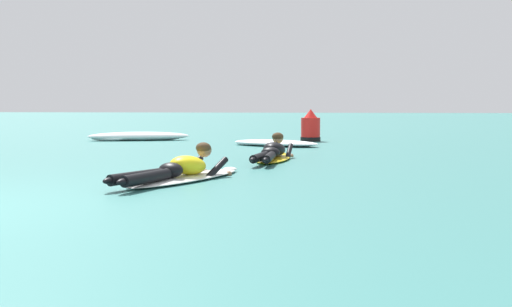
{
  "coord_description": "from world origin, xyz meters",
  "views": [
    {
      "loc": [
        4.05,
        -5.06,
        1.02
      ],
      "look_at": [
        2.79,
        4.58,
        0.23
      ],
      "focal_mm": 42.13,
      "sensor_mm": 36.0,
      "label": 1
    }
  ],
  "objects": [
    {
      "name": "ground_plane",
      "position": [
        0.0,
        10.0,
        0.0
      ],
      "size": [
        120.0,
        120.0,
        0.0
      ],
      "primitive_type": "plane",
      "color": "#387A75"
    },
    {
      "name": "whitewater_front",
      "position": [
        -1.47,
        11.42,
        0.12
      ],
      "size": [
        2.92,
        1.5,
        0.25
      ],
      "color": "white",
      "rests_on": "ground"
    },
    {
      "name": "surfer_far",
      "position": [
        2.95,
        5.74,
        0.14
      ],
      "size": [
        0.67,
        2.52,
        0.53
      ],
      "color": "yellow",
      "rests_on": "ground"
    },
    {
      "name": "channel_marker_buoy",
      "position": [
        3.39,
        11.7,
        0.35
      ],
      "size": [
        0.56,
        0.56,
        0.9
      ],
      "color": "red",
      "rests_on": "ground"
    },
    {
      "name": "surfer_near",
      "position": [
        2.03,
        2.72,
        0.13
      ],
      "size": [
        1.42,
        2.64,
        0.53
      ],
      "color": "white",
      "rests_on": "ground"
    },
    {
      "name": "whitewater_mid_left",
      "position": [
        2.61,
        9.67,
        0.07
      ],
      "size": [
        2.48,
        1.77,
        0.15
      ],
      "color": "white",
      "rests_on": "ground"
    }
  ]
}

